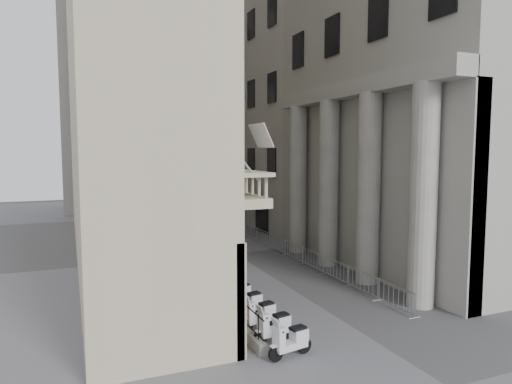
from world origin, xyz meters
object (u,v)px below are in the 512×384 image
at_px(pedestrian_a, 199,224).
at_px(pedestrian_b, 195,211).
at_px(street_lamp, 202,183).
at_px(scooter_0, 291,357).
at_px(security_tent, 196,213).
at_px(info_kiosk, 194,266).

distance_m(pedestrian_a, pedestrian_b, 8.62).
bearing_deg(street_lamp, pedestrian_b, 75.44).
xyz_separation_m(street_lamp, pedestrian_b, (4.13, 17.66, -4.12)).
bearing_deg(pedestrian_b, scooter_0, 123.08).
height_order(security_tent, pedestrian_a, security_tent).
bearing_deg(pedestrian_b, info_kiosk, 117.12).
bearing_deg(security_tent, pedestrian_b, 75.52).
height_order(info_kiosk, pedestrian_b, pedestrian_b).
xyz_separation_m(security_tent, info_kiosk, (-2.14, -7.80, -1.73)).
height_order(scooter_0, pedestrian_b, pedestrian_b).
bearing_deg(security_tent, street_lamp, -99.05).
distance_m(street_lamp, info_kiosk, 5.65).
xyz_separation_m(scooter_0, pedestrian_b, (4.86, 31.31, 0.89)).
relative_size(street_lamp, pedestrian_b, 4.72).
bearing_deg(street_lamp, info_kiosk, -113.90).
bearing_deg(pedestrian_a, scooter_0, 69.09).
bearing_deg(pedestrian_a, info_kiosk, 60.28).
height_order(scooter_0, pedestrian_a, pedestrian_a).
height_order(info_kiosk, pedestrian_a, pedestrian_a).
relative_size(scooter_0, pedestrian_b, 0.84).
xyz_separation_m(security_tent, street_lamp, (-0.68, -4.30, 2.45)).
bearing_deg(info_kiosk, pedestrian_a, 54.28).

